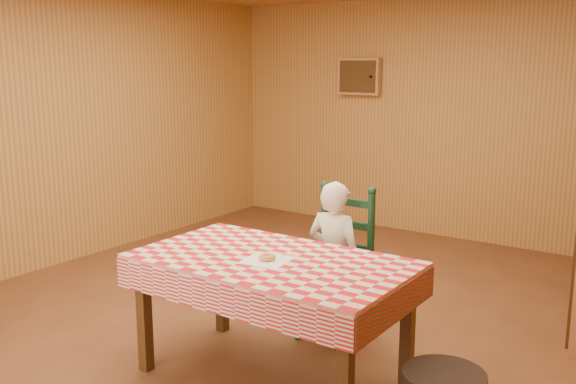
% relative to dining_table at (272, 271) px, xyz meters
% --- Properties ---
extents(ground, '(6.00, 6.00, 0.00)m').
position_rel_dining_table_xyz_m(ground, '(-0.54, 0.75, -0.69)').
color(ground, brown).
rests_on(ground, ground).
extents(cabin_walls, '(5.10, 6.05, 2.65)m').
position_rel_dining_table_xyz_m(cabin_walls, '(-0.55, 1.28, 1.14)').
color(cabin_walls, '#B88542').
rests_on(cabin_walls, ground).
extents(dining_table, '(1.66, 0.96, 0.77)m').
position_rel_dining_table_xyz_m(dining_table, '(0.00, 0.00, 0.00)').
color(dining_table, '#492E13').
rests_on(dining_table, ground).
extents(ladder_chair, '(0.44, 0.40, 1.08)m').
position_rel_dining_table_xyz_m(ladder_chair, '(-0.00, 0.79, -0.18)').
color(ladder_chair, '#10311C').
rests_on(ladder_chair, ground).
extents(seated_child, '(0.41, 0.27, 1.12)m').
position_rel_dining_table_xyz_m(seated_child, '(-0.00, 0.73, -0.13)').
color(seated_child, white).
rests_on(seated_child, ground).
extents(napkin, '(0.30, 0.30, 0.00)m').
position_rel_dining_table_xyz_m(napkin, '(-0.00, -0.05, 0.08)').
color(napkin, white).
rests_on(napkin, dining_table).
extents(donut, '(0.13, 0.13, 0.03)m').
position_rel_dining_table_xyz_m(donut, '(-0.00, -0.05, 0.10)').
color(donut, gold).
rests_on(donut, napkin).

